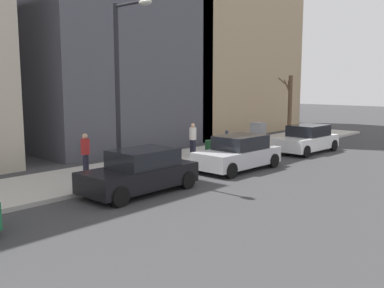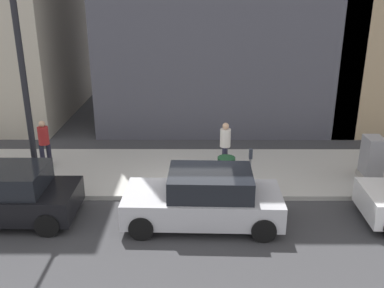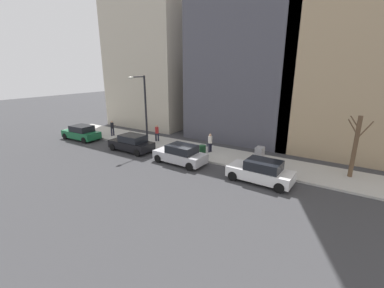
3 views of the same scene
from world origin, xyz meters
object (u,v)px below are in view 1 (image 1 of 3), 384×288
object	(u,v)px
parking_meter	(227,141)
streetlamp	(122,77)
parked_car_silver	(238,153)
office_block_center	(90,19)
trash_bin	(211,149)
pedestrian_near_meter	(193,137)
parked_car_white	(307,139)
parked_car_black	(140,172)
utility_box	(258,135)
bare_tree	(290,105)
pedestrian_midblock	(85,151)

from	to	relation	value
parking_meter	streetlamp	bearing A→B (deg)	91.45
parked_car_silver	office_block_center	world-z (taller)	office_block_center
trash_bin	office_block_center	distance (m)	12.37
pedestrian_near_meter	parked_car_white	bearing A→B (deg)	-109.01
parked_car_black	pedestrian_near_meter	bearing A→B (deg)	-63.32
parking_meter	trash_bin	distance (m)	0.91
trash_bin	parked_car_black	bearing A→B (deg)	107.70
parked_car_black	office_block_center	distance (m)	15.46
utility_box	office_block_center	distance (m)	12.70
parked_car_white	parked_car_black	world-z (taller)	same
parked_car_white	streetlamp	world-z (taller)	streetlamp
parked_car_silver	office_block_center	xyz separation A→B (m)	(12.26, -1.04, 7.04)
parked_car_white	bare_tree	world-z (taller)	bare_tree
parked_car_white	pedestrian_midblock	bearing A→B (deg)	75.38
parked_car_silver	trash_bin	bearing A→B (deg)	-16.95
bare_tree	office_block_center	bearing A→B (deg)	51.19
parked_car_silver	parking_meter	world-z (taller)	parked_car_silver
parking_meter	office_block_center	xyz separation A→B (m)	(10.52, 0.39, 6.80)
pedestrian_near_meter	pedestrian_midblock	size ratio (longest dim) A/B	1.00
parked_car_silver	parked_car_black	distance (m)	5.56
utility_box	parked_car_black	bearing A→B (deg)	102.30
trash_bin	streetlamp	bearing A→B (deg)	95.97
streetlamp	bare_tree	distance (m)	16.84
parking_meter	pedestrian_near_meter	distance (m)	1.79
bare_tree	utility_box	bearing A→B (deg)	102.49
bare_tree	trash_bin	world-z (taller)	bare_tree
streetlamp	pedestrian_midblock	xyz separation A→B (m)	(2.04, 0.30, -2.93)
parked_car_black	office_block_center	size ratio (longest dim) A/B	0.27
parked_car_white	bare_tree	xyz separation A→B (m)	(3.88, -4.95, 1.60)
office_block_center	pedestrian_midblock	bearing A→B (deg)	143.06
parking_meter	bare_tree	distance (m)	10.32
trash_bin	bare_tree	bearing A→B (deg)	-80.88
parking_meter	streetlamp	distance (m)	7.26
parking_meter	office_block_center	world-z (taller)	office_block_center
parked_car_black	pedestrian_midblock	distance (m)	3.45
streetlamp	pedestrian_near_meter	distance (m)	6.88
parked_car_white	parking_meter	bearing A→B (deg)	73.35
parking_meter	pedestrian_near_meter	xyz separation A→B (m)	(1.66, 0.65, 0.11)
parked_car_silver	streetlamp	bearing A→B (deg)	74.74
parked_car_silver	parked_car_white	bearing A→B (deg)	-88.12
parked_car_black	parked_car_silver	bearing A→B (deg)	-92.11
streetlamp	trash_bin	bearing A→B (deg)	-84.03
streetlamp	parking_meter	bearing A→B (deg)	-88.55
parked_car_white	pedestrian_near_meter	size ratio (longest dim) A/B	2.57
parked_car_silver	parking_meter	xyz separation A→B (m)	(1.74, -1.43, 0.24)
utility_box	pedestrian_near_meter	bearing A→B (deg)	80.21
parked_car_white	parked_car_silver	xyz separation A→B (m)	(-0.03, 6.48, 0.00)
pedestrian_near_meter	trash_bin	bearing A→B (deg)	-170.51
bare_tree	pedestrian_midblock	bearing A→B (deg)	91.01
parked_car_black	office_block_center	world-z (taller)	office_block_center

